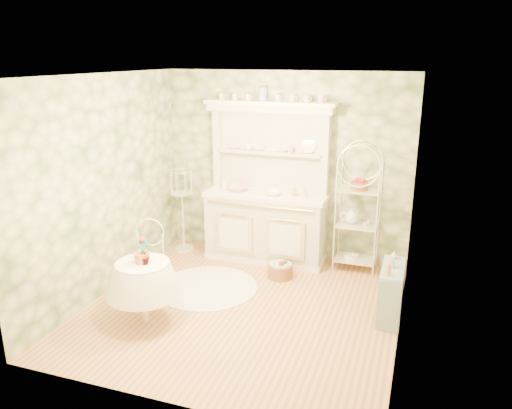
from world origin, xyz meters
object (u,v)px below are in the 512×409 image
(kitchen_dresser, at_px, (266,184))
(floor_basket, at_px, (280,270))
(bakers_rack, at_px, (358,206))
(cafe_chair, at_px, (144,267))
(round_table, at_px, (145,294))
(birdcage_stand, at_px, (182,203))
(side_shelf, at_px, (391,292))

(kitchen_dresser, bearing_deg, floor_basket, -54.73)
(bakers_rack, height_order, cafe_chair, bakers_rack)
(bakers_rack, bearing_deg, round_table, -132.47)
(cafe_chair, relative_size, birdcage_stand, 0.62)
(side_shelf, bearing_deg, cafe_chair, -171.95)
(kitchen_dresser, height_order, side_shelf, kitchen_dresser)
(bakers_rack, xyz_separation_m, birdcage_stand, (-2.61, -0.13, -0.17))
(bakers_rack, xyz_separation_m, floor_basket, (-0.91, -0.61, -0.82))
(cafe_chair, bearing_deg, round_table, -75.34)
(side_shelf, distance_m, birdcage_stand, 3.39)
(kitchen_dresser, relative_size, cafe_chair, 2.44)
(cafe_chair, xyz_separation_m, birdcage_stand, (-0.34, 1.69, 0.28))
(side_shelf, height_order, floor_basket, side_shelf)
(side_shelf, height_order, cafe_chair, cafe_chair)
(birdcage_stand, bearing_deg, bakers_rack, 2.90)
(side_shelf, relative_size, cafe_chair, 0.77)
(floor_basket, bearing_deg, round_table, -124.86)
(round_table, xyz_separation_m, cafe_chair, (-0.23, 0.39, 0.13))
(bakers_rack, bearing_deg, cafe_chair, -141.05)
(bakers_rack, height_order, floor_basket, bakers_rack)
(side_shelf, xyz_separation_m, round_table, (-2.61, -1.00, 0.03))
(bakers_rack, relative_size, cafe_chair, 1.98)
(bakers_rack, xyz_separation_m, side_shelf, (0.58, -1.22, -0.62))
(bakers_rack, distance_m, round_table, 3.07)
(kitchen_dresser, height_order, bakers_rack, kitchen_dresser)
(round_table, height_order, floor_basket, round_table)
(side_shelf, xyz_separation_m, floor_basket, (-1.49, 0.60, -0.20))
(cafe_chair, bearing_deg, floor_basket, 26.62)
(kitchen_dresser, height_order, floor_basket, kitchen_dresser)
(kitchen_dresser, height_order, cafe_chair, kitchen_dresser)
(kitchen_dresser, relative_size, bakers_rack, 1.23)
(round_table, bearing_deg, cafe_chair, 120.05)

